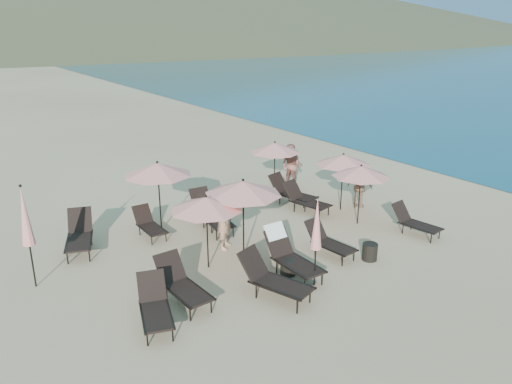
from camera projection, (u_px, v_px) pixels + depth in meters
ground at (325, 265)px, 13.64m from camera, size 800.00×800.00×0.00m
lounger_0 at (155, 306)px, 10.84m from camera, size 1.07×1.76×0.95m
lounger_1 at (182, 284)px, 11.68m from camera, size 0.77×1.80×1.01m
lounger_2 at (273, 278)px, 11.89m from camera, size 1.29×1.98×1.06m
lounger_3 at (289, 254)px, 13.00m from camera, size 0.72×1.90×1.18m
lounger_4 at (328, 241)px, 14.10m from camera, size 0.76×1.62×0.90m
lounger_5 at (415, 221)px, 15.50m from camera, size 0.80×1.63×0.90m
lounger_6 at (79, 234)px, 14.37m from camera, size 1.26×1.95×1.05m
lounger_7 at (149, 224)px, 15.37m from camera, size 0.58×1.48×0.84m
lounger_8 at (214, 216)px, 15.82m from camera, size 0.89×1.82×1.01m
lounger_9 at (208, 209)px, 16.34m from camera, size 0.79×1.81×1.02m
lounger_10 at (291, 192)px, 18.04m from camera, size 1.13×1.91×1.03m
lounger_11 at (305, 199)px, 17.33m from camera, size 1.03×1.83×0.99m
umbrella_open_0 at (206, 204)px, 12.91m from camera, size 1.93×1.93×2.07m
umbrella_open_1 at (243, 188)px, 13.50m from camera, size 2.14×2.14×2.30m
umbrella_open_2 at (361, 171)px, 15.88m from camera, size 1.88×1.88×2.02m
umbrella_open_3 at (158, 169)px, 15.29m from camera, size 2.12×2.12×2.28m
umbrella_open_4 at (275, 147)px, 18.62m from camera, size 1.96×1.96×2.10m
umbrella_open_5 at (343, 160)px, 17.08m from camera, size 1.92×1.92×2.07m
umbrella_closed_0 at (317, 224)px, 12.03m from camera, size 0.28×0.28×2.39m
umbrella_closed_1 at (25, 217)px, 11.91m from camera, size 0.32×0.32×2.69m
side_table_0 at (288, 267)px, 13.05m from camera, size 0.41×0.41×0.41m
side_table_1 at (370, 252)px, 13.85m from camera, size 0.43×0.43×0.49m
beachgoer_a at (225, 218)px, 14.39m from camera, size 0.81×0.80×1.88m
beachgoer_b at (291, 166)px, 19.81m from camera, size 0.93×1.04×1.75m
beachgoer_c at (360, 187)px, 17.63m from camera, size 0.75×0.97×1.54m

